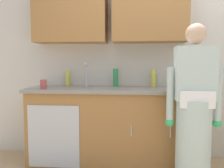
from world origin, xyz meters
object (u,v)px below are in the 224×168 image
at_px(sink, 88,89).
at_px(bottle_soap, 153,78).
at_px(bottle_water_tall, 68,78).
at_px(bottle_dish_liquid, 180,80).
at_px(knife_on_counter, 38,87).
at_px(cup_by_sink, 43,84).
at_px(bottle_water_short, 116,78).
at_px(person_at_sink, 194,119).

height_order(sink, bottle_soap, sink).
xyz_separation_m(bottle_soap, bottle_water_tall, (-1.14, 0.02, -0.01)).
height_order(bottle_dish_liquid, knife_on_counter, bottle_dish_liquid).
relative_size(bottle_dish_liquid, cup_by_sink, 1.80).
distance_m(bottle_water_short, cup_by_sink, 0.90).
relative_size(person_at_sink, bottle_dish_liquid, 8.41).
xyz_separation_m(person_at_sink, bottle_water_short, (-0.83, 0.70, 0.36)).
xyz_separation_m(bottle_soap, bottle_water_short, (-0.48, -0.04, 0.00)).
relative_size(bottle_dish_liquid, bottle_water_short, 0.82).
height_order(bottle_water_tall, cup_by_sink, bottle_water_tall).
bearing_deg(knife_on_counter, bottle_water_short, 169.07).
xyz_separation_m(bottle_dish_liquid, cup_by_sink, (-1.65, -0.34, -0.04)).
bearing_deg(person_at_sink, bottle_dish_liquid, 90.65).
height_order(person_at_sink, bottle_dish_liquid, person_at_sink).
bearing_deg(bottle_dish_liquid, sink, -171.92).
relative_size(bottle_water_tall, knife_on_counter, 0.83).
bearing_deg(sink, bottle_water_tall, 143.89).
bearing_deg(sink, bottle_water_short, 26.30).
height_order(sink, bottle_water_short, sink).
relative_size(bottle_dish_liquid, knife_on_counter, 0.80).
xyz_separation_m(cup_by_sink, knife_on_counter, (-0.14, 0.17, -0.05)).
xyz_separation_m(bottle_water_tall, bottle_dish_liquid, (1.47, -0.07, -0.00)).
distance_m(person_at_sink, knife_on_counter, 1.89).
relative_size(person_at_sink, cup_by_sink, 15.14).
relative_size(cup_by_sink, knife_on_counter, 0.45).
relative_size(bottle_soap, bottle_water_short, 0.96).
distance_m(bottle_soap, bottle_water_tall, 1.14).
bearing_deg(bottle_water_tall, sink, -36.11).
bearing_deg(knife_on_counter, sink, 159.73).
height_order(person_at_sink, bottle_water_short, person_at_sink).
bearing_deg(bottle_water_tall, person_at_sink, -27.26).
distance_m(person_at_sink, bottle_soap, 0.89).
height_order(bottle_water_tall, bottle_water_short, bottle_water_short).
bearing_deg(bottle_soap, knife_on_counter, -171.32).
bearing_deg(person_at_sink, knife_on_counter, 163.86).
relative_size(sink, cup_by_sink, 4.67).
xyz_separation_m(bottle_water_tall, bottle_water_short, (0.65, -0.06, 0.02)).
bearing_deg(sink, knife_on_counter, -178.95).
xyz_separation_m(sink, knife_on_counter, (-0.63, -0.01, 0.02)).
relative_size(bottle_water_short, knife_on_counter, 0.98).
xyz_separation_m(person_at_sink, bottle_water_tall, (-1.48, 0.76, 0.35)).
xyz_separation_m(sink, cup_by_sink, (-0.49, -0.18, 0.07)).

